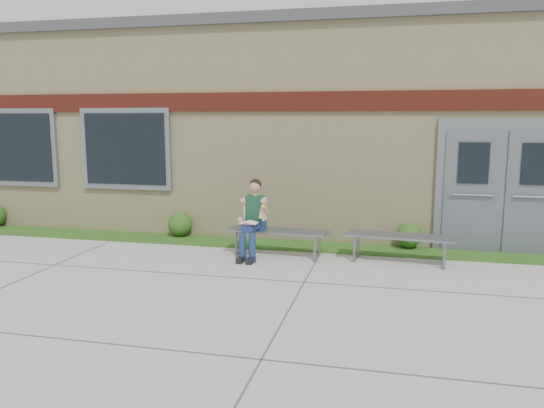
# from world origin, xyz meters

# --- Properties ---
(ground) EXTENTS (80.00, 80.00, 0.00)m
(ground) POSITION_xyz_m (0.00, 0.00, 0.00)
(ground) COLOR #9E9E99
(ground) RESTS_ON ground
(grass_strip) EXTENTS (16.00, 0.80, 0.02)m
(grass_strip) POSITION_xyz_m (0.00, 2.60, 0.01)
(grass_strip) COLOR #124615
(grass_strip) RESTS_ON ground
(school_building) EXTENTS (16.20, 6.22, 4.20)m
(school_building) POSITION_xyz_m (-0.00, 5.99, 2.10)
(school_building) COLOR beige
(school_building) RESTS_ON ground
(bench_left) EXTENTS (1.72, 0.58, 0.44)m
(bench_left) POSITION_xyz_m (0.31, 1.90, 0.34)
(bench_left) COLOR slate
(bench_left) RESTS_ON ground
(bench_right) EXTENTS (1.77, 0.64, 0.45)m
(bench_right) POSITION_xyz_m (2.31, 1.90, 0.35)
(bench_right) COLOR slate
(bench_right) RESTS_ON ground
(girl) EXTENTS (0.46, 0.79, 1.30)m
(girl) POSITION_xyz_m (-0.07, 1.70, 0.68)
(girl) COLOR navy
(girl) RESTS_ON ground
(shrub_mid) EXTENTS (0.46, 0.46, 0.46)m
(shrub_mid) POSITION_xyz_m (-1.85, 2.85, 0.25)
(shrub_mid) COLOR #124615
(shrub_mid) RESTS_ON grass_strip
(shrub_east) EXTENTS (0.44, 0.44, 0.44)m
(shrub_east) POSITION_xyz_m (2.48, 2.85, 0.24)
(shrub_east) COLOR #124615
(shrub_east) RESTS_ON grass_strip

